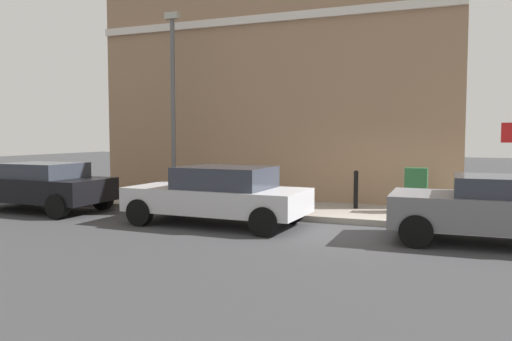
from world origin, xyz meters
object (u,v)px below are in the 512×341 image
(car_silver, at_px, (219,194))
(lamppost, at_px, (173,97))
(car_black, at_px, (41,185))
(car_grey, at_px, (509,209))
(bollard_near_cabinet, at_px, (356,188))
(utility_cabinet, at_px, (416,192))

(car_silver, bearing_deg, lamppost, -42.12)
(car_silver, bearing_deg, car_black, 0.84)
(car_grey, bearing_deg, bollard_near_cabinet, -40.30)
(utility_cabinet, relative_size, bollard_near_cabinet, 1.11)
(bollard_near_cabinet, bearing_deg, utility_cabinet, -93.64)
(lamppost, bearing_deg, car_grey, -106.58)
(car_silver, xyz_separation_m, car_black, (0.06, 5.61, -0.01))
(car_black, height_order, lamppost, lamppost)
(utility_cabinet, bearing_deg, car_black, 105.67)
(car_grey, distance_m, utility_cabinet, 3.36)
(bollard_near_cabinet, bearing_deg, car_black, 109.07)
(utility_cabinet, bearing_deg, bollard_near_cabinet, 86.36)
(car_grey, relative_size, lamppost, 0.78)
(car_silver, xyz_separation_m, lamppost, (2.83, 2.97, 2.57))
(car_grey, bearing_deg, car_black, -1.31)
(car_black, distance_m, utility_cabinet, 10.26)
(car_grey, xyz_separation_m, lamppost, (2.73, 9.19, 2.58))
(car_silver, xyz_separation_m, bollard_near_cabinet, (2.94, -2.69, -0.03))
(bollard_near_cabinet, relative_size, lamppost, 0.18)
(bollard_near_cabinet, xyz_separation_m, lamppost, (-0.10, 5.66, 2.60))
(car_black, height_order, utility_cabinet, car_black)
(utility_cabinet, distance_m, bollard_near_cabinet, 1.58)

